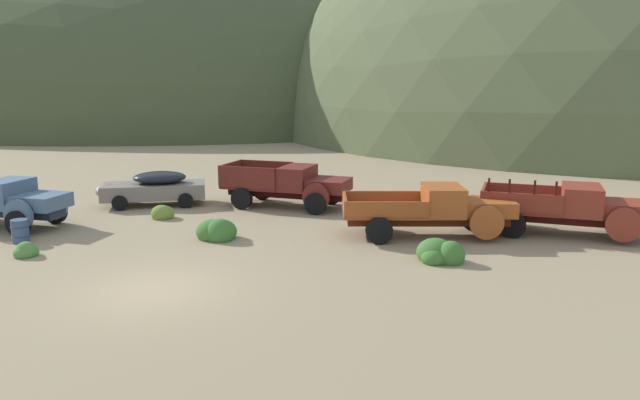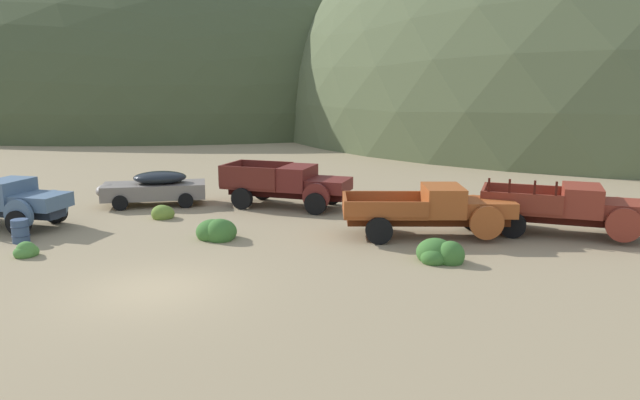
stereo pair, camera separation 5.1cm
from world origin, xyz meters
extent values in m
plane|color=#998460|center=(0.00, 0.00, 0.00)|extent=(300.00, 300.00, 0.00)
ellipsoid|color=#424C2D|center=(-21.79, 62.49, 0.00)|extent=(80.11, 55.11, 41.25)
ellipsoid|color=#56603D|center=(31.18, 57.32, 0.00)|extent=(70.24, 78.61, 53.03)
cube|color=slate|center=(-6.48, 6.42, 1.11)|extent=(2.01, 1.94, 0.55)
cube|color=#B7B2A8|center=(-5.69, 6.26, 1.09)|extent=(0.30, 1.12, 0.44)
cylinder|color=slate|center=(-6.90, 5.51, 0.76)|extent=(1.21, 0.41, 1.20)
cylinder|color=slate|center=(-6.52, 7.42, 0.76)|extent=(1.21, 0.41, 1.20)
cube|color=slate|center=(-7.95, 6.71, 1.36)|extent=(1.61, 2.09, 1.05)
cube|color=black|center=(-7.39, 6.60, 1.57)|extent=(0.36, 1.57, 0.59)
cylinder|color=black|center=(-6.91, 5.46, 0.48)|extent=(1.00, 0.46, 0.96)
cylinder|color=black|center=(-6.51, 7.47, 0.48)|extent=(1.00, 0.46, 0.96)
cube|color=slate|center=(-3.67, 11.16, 0.68)|extent=(4.90, 2.93, 0.68)
ellipsoid|color=black|center=(-3.40, 11.23, 1.28)|extent=(2.71, 2.17, 0.57)
ellipsoid|color=slate|center=(-5.67, 10.66, 0.75)|extent=(1.34, 1.69, 0.61)
cylinder|color=black|center=(-5.28, 11.72, 0.34)|extent=(0.71, 0.36, 0.68)
cylinder|color=black|center=(-4.82, 9.91, 0.34)|extent=(0.71, 0.36, 0.68)
cylinder|color=black|center=(-2.52, 12.41, 0.34)|extent=(0.71, 0.36, 0.68)
cylinder|color=black|center=(-2.06, 10.60, 0.34)|extent=(0.71, 0.36, 0.68)
cube|color=black|center=(2.48, 11.14, 0.66)|extent=(5.52, 2.45, 0.36)
cube|color=maroon|center=(4.41, 10.60, 1.11)|extent=(2.14, 2.22, 0.55)
cube|color=#B7B2A8|center=(5.18, 10.38, 1.09)|extent=(0.41, 1.23, 0.44)
cylinder|color=maroon|center=(3.90, 9.62, 0.76)|extent=(1.20, 0.49, 1.20)
cylinder|color=maroon|center=(4.48, 11.71, 0.76)|extent=(1.20, 0.49, 1.20)
cube|color=maroon|center=(2.98, 11.00, 1.36)|extent=(1.78, 2.36, 1.05)
cube|color=black|center=(3.52, 10.85, 1.57)|extent=(0.52, 1.73, 0.59)
cube|color=maroon|center=(1.05, 11.53, 0.90)|extent=(3.23, 2.85, 0.12)
cube|color=maroon|center=(0.75, 10.48, 1.43)|extent=(2.67, 0.83, 0.95)
cube|color=maroon|center=(1.34, 12.59, 1.43)|extent=(2.67, 0.83, 0.95)
cube|color=maroon|center=(-0.22, 11.89, 1.43)|extent=(0.68, 2.14, 0.95)
cylinder|color=black|center=(3.88, 9.56, 0.48)|extent=(1.00, 0.53, 0.96)
cylinder|color=black|center=(4.50, 11.76, 0.48)|extent=(1.00, 0.53, 0.96)
cylinder|color=black|center=(0.52, 10.49, 0.48)|extent=(1.00, 0.53, 0.96)
cylinder|color=black|center=(1.13, 12.70, 0.48)|extent=(1.00, 0.53, 0.96)
cube|color=#51220D|center=(8.21, 6.20, 0.66)|extent=(5.92, 1.23, 0.36)
cube|color=#A34C1E|center=(10.38, 6.31, 1.11)|extent=(1.94, 1.79, 0.55)
cube|color=#B7B2A8|center=(11.24, 6.35, 1.09)|extent=(0.13, 1.17, 0.44)
cylinder|color=#A34C1E|center=(10.18, 5.28, 0.76)|extent=(1.21, 0.24, 1.20)
cylinder|color=#A34C1E|center=(10.08, 7.30, 0.76)|extent=(1.21, 0.24, 1.20)
cube|color=#A34C1E|center=(8.77, 6.23, 1.36)|extent=(1.45, 2.02, 1.05)
cube|color=black|center=(9.38, 6.26, 1.57)|extent=(0.13, 1.66, 0.59)
cube|color=#97471E|center=(6.60, 6.13, 0.90)|extent=(3.06, 2.18, 0.12)
cube|color=#97471E|center=(6.65, 5.11, 1.23)|extent=(2.97, 0.24, 0.55)
cube|color=#97471E|center=(6.55, 7.15, 1.23)|extent=(2.97, 0.24, 0.55)
cube|color=#97471E|center=(5.18, 6.06, 1.23)|extent=(0.20, 2.05, 0.55)
cylinder|color=black|center=(10.08, 7.36, 0.48)|extent=(0.97, 0.32, 0.96)
cylinder|color=black|center=(6.40, 5.05, 0.48)|extent=(0.97, 0.32, 0.96)
cylinder|color=black|center=(6.31, 7.18, 0.48)|extent=(0.97, 0.32, 0.96)
cube|color=#42140D|center=(13.34, 6.71, 0.66)|extent=(5.74, 2.51, 0.36)
cube|color=maroon|center=(15.35, 6.13, 1.11)|extent=(2.21, 2.16, 0.55)
cylinder|color=maroon|center=(14.84, 5.20, 0.76)|extent=(1.20, 0.51, 1.20)
cylinder|color=maroon|center=(15.41, 7.18, 0.76)|extent=(1.20, 0.51, 1.20)
cube|color=maroon|center=(13.86, 6.56, 1.36)|extent=(1.82, 2.28, 1.05)
cube|color=black|center=(14.43, 6.39, 1.57)|extent=(0.52, 1.64, 0.59)
cube|color=maroon|center=(11.84, 7.14, 0.90)|extent=(3.34, 2.80, 0.12)
cube|color=maroon|center=(11.55, 6.14, 1.31)|extent=(2.79, 0.89, 0.70)
cube|color=maroon|center=(12.13, 8.14, 1.31)|extent=(2.79, 0.89, 0.70)
cube|color=maroon|center=(10.52, 7.52, 1.31)|extent=(0.67, 2.03, 0.70)
cube|color=#42140D|center=(10.45, 6.46, 1.91)|extent=(0.10, 0.10, 0.50)
cube|color=#42140D|center=(11.14, 6.26, 1.91)|extent=(0.10, 0.10, 0.50)
cube|color=#42140D|center=(11.97, 6.02, 1.91)|extent=(0.10, 0.10, 0.50)
cube|color=#42140D|center=(12.66, 5.82, 1.91)|extent=(0.10, 0.10, 0.50)
cylinder|color=black|center=(15.42, 7.23, 0.48)|extent=(1.00, 0.53, 0.96)
cylinder|color=black|center=(11.31, 6.16, 0.48)|extent=(1.00, 0.53, 0.96)
cylinder|color=black|center=(11.91, 8.25, 0.48)|extent=(1.00, 0.53, 0.96)
cylinder|color=#384C6B|center=(-6.31, 4.54, 0.42)|extent=(0.58, 0.58, 0.84)
torus|color=#27354A|center=(-6.31, 4.54, 0.59)|extent=(0.62, 0.62, 0.03)
torus|color=#27354A|center=(-6.31, 4.54, 0.25)|extent=(0.62, 0.62, 0.03)
ellipsoid|color=#4C8438|center=(14.36, 10.08, 0.23)|extent=(0.92, 0.83, 0.85)
ellipsoid|color=#4C8438|center=(14.03, 10.16, 0.25)|extent=(0.89, 0.80, 0.90)
ellipsoid|color=#4C8438|center=(14.20, 10.14, 0.20)|extent=(0.92, 0.83, 0.71)
ellipsoid|color=#3D702D|center=(8.04, 2.91, 0.17)|extent=(0.83, 0.75, 0.61)
ellipsoid|color=#3D702D|center=(8.57, 2.94, 0.26)|extent=(0.89, 0.80, 0.93)
ellipsoid|color=#3D702D|center=(8.13, 3.25, 0.25)|extent=(1.22, 1.10, 0.92)
ellipsoid|color=#4C8438|center=(-5.16, 3.01, 0.13)|extent=(0.62, 0.55, 0.48)
ellipsoid|color=#4C8438|center=(-5.25, 2.84, 0.13)|extent=(0.69, 0.62, 0.49)
ellipsoid|color=#4C8438|center=(-5.21, 2.91, 0.18)|extent=(0.67, 0.60, 0.64)
ellipsoid|color=olive|center=(-2.48, 8.49, 0.20)|extent=(0.88, 0.80, 0.74)
ellipsoid|color=olive|center=(-2.42, 8.57, 0.19)|extent=(0.87, 0.78, 0.68)
ellipsoid|color=#3D702D|center=(0.38, 5.44, 0.25)|extent=(1.21, 1.09, 0.92)
ellipsoid|color=#3D702D|center=(0.70, 5.22, 0.28)|extent=(1.02, 0.92, 1.02)
ellipsoid|color=#3D702D|center=(0.65, 5.49, 0.25)|extent=(1.23, 1.10, 0.92)
camera|label=1|loc=(5.41, -15.20, 5.67)|focal=33.25mm
camera|label=2|loc=(5.46, -15.20, 5.67)|focal=33.25mm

